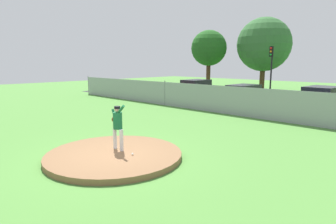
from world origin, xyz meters
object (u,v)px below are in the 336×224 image
object	(u,v)px
baseball	(132,154)
parked_car_navy	(321,101)
parked_car_champagne	(243,95)
traffic_cone_orange	(273,108)
pitcher_youth	(118,123)
traffic_light_near	(271,63)
parked_car_red	(196,90)

from	to	relation	value
baseball	parked_car_navy	distance (m)	14.35
parked_car_champagne	traffic_cone_orange	world-z (taller)	parked_car_champagne
pitcher_youth	baseball	distance (m)	1.25
parked_car_navy	traffic_light_near	bearing A→B (deg)	140.50
parked_car_red	traffic_cone_orange	xyz separation A→B (m)	(8.10, -1.97, -0.56)
parked_car_champagne	traffic_cone_orange	distance (m)	3.54
baseball	parked_car_champagne	bearing A→B (deg)	105.42
parked_car_navy	traffic_light_near	world-z (taller)	traffic_light_near
traffic_cone_orange	baseball	bearing A→B (deg)	-86.36
baseball	traffic_cone_orange	bearing A→B (deg)	93.64
pitcher_youth	parked_car_red	world-z (taller)	pitcher_youth
parked_car_red	traffic_cone_orange	distance (m)	8.35
baseball	traffic_cone_orange	xyz separation A→B (m)	(-0.80, 12.56, 0.04)
parked_car_champagne	traffic_light_near	xyz separation A→B (m)	(-0.05, 4.68, 2.43)
parked_car_red	traffic_cone_orange	world-z (taller)	parked_car_red
parked_car_navy	baseball	bearing A→B (deg)	-96.54
pitcher_youth	parked_car_navy	bearing A→B (deg)	80.10
parked_car_red	traffic_light_near	bearing A→B (deg)	41.18
pitcher_youth	parked_car_navy	xyz separation A→B (m)	(2.48, 14.20, -0.33)
baseball	traffic_light_near	xyz separation A→B (m)	(-3.95, 18.85, 2.97)
pitcher_youth	parked_car_champagne	size ratio (longest dim) A/B	0.35
parked_car_navy	traffic_cone_orange	world-z (taller)	parked_car_navy
baseball	parked_car_navy	bearing A→B (deg)	83.46
parked_car_red	pitcher_youth	bearing A→B (deg)	-60.95
parked_car_navy	parked_car_red	bearing A→B (deg)	178.45
traffic_cone_orange	parked_car_red	bearing A→B (deg)	166.33
parked_car_red	traffic_light_near	xyz separation A→B (m)	(4.94, 4.32, 2.37)
pitcher_youth	baseball	world-z (taller)	pitcher_youth
parked_car_red	traffic_light_near	size ratio (longest dim) A/B	0.95
parked_car_navy	pitcher_youth	bearing A→B (deg)	-99.90
baseball	parked_car_champagne	world-z (taller)	parked_car_champagne
parked_car_champagne	traffic_light_near	world-z (taller)	traffic_light_near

